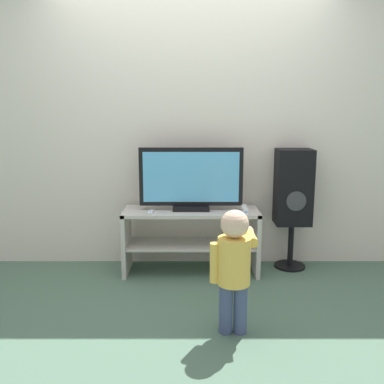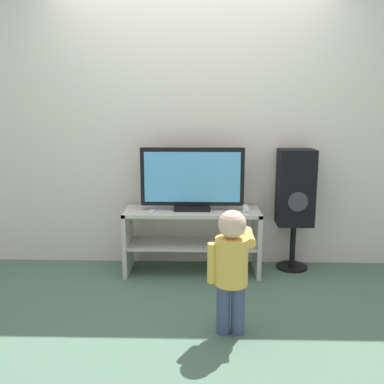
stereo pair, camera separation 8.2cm
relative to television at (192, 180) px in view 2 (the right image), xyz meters
The scene contains 8 objects.
ground_plane 0.87m from the television, 90.00° to the right, with size 16.00×16.00×0.00m, color #4C6B56.
wall_back 0.53m from the television, 90.00° to the left, with size 10.00×0.06×2.60m.
tv_stand 0.46m from the television, 90.00° to the right, with size 1.19×0.41×0.57m.
television is the anchor object (origin of this frame).
game_console 0.53m from the television, 11.43° to the right, with size 0.04×0.20×0.05m.
remote_primary 0.46m from the television, 155.41° to the right, with size 0.05×0.13×0.03m.
child 1.17m from the television, 75.53° to the right, with size 0.31×0.47×0.83m.
speaker_tower 0.93m from the television, ahead, with size 0.31×0.28×1.09m.
Camera 2 is at (0.09, -3.44, 1.45)m, focal length 40.00 mm.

